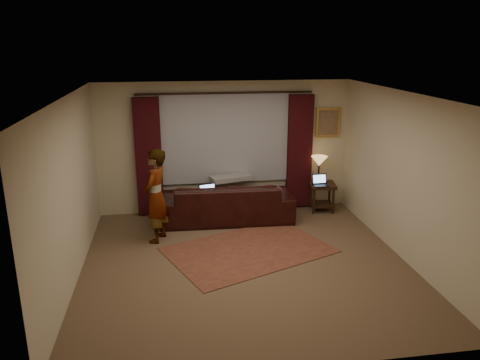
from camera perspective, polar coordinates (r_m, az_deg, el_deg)
The scene contains 20 objects.
floor at distance 7.42m, azimuth 0.67°, elevation -10.15°, with size 5.00×5.00×0.01m, color brown.
ceiling at distance 6.66m, azimuth 0.74°, elevation 10.28°, with size 5.00×5.00×0.02m, color silver.
wall_back at distance 9.32m, azimuth -1.84°, elevation 4.01°, with size 5.00×0.02×2.60m, color beige.
wall_front at distance 4.65m, azimuth 5.87°, elevation -9.48°, with size 5.00×0.02×2.60m, color beige.
wall_left at distance 6.98m, azimuth -19.99°, elevation -1.37°, with size 0.02×5.00×2.60m, color beige.
wall_right at distance 7.73m, azimuth 19.31°, elevation 0.39°, with size 0.02×5.00×2.60m, color beige.
sheer_curtain at distance 9.22m, azimuth -1.80°, elevation 5.14°, with size 2.50×0.05×1.80m, color #9C9CA4.
drape_left at distance 9.18m, azimuth -11.08°, elevation 2.74°, with size 0.50×0.14×2.30m, color black.
drape_right at distance 9.54m, azimuth 7.25°, elevation 3.43°, with size 0.50×0.14×2.30m, color black.
curtain_rod at distance 9.04m, azimuth -1.81°, elevation 10.55°, with size 0.04×0.04×3.40m, color black.
picture_frame at distance 9.68m, azimuth 10.68°, elevation 6.92°, with size 0.50×0.04×0.60m, color gold.
sofa at distance 8.94m, azimuth -1.71°, elevation -1.80°, with size 2.53×1.10×1.02m, color black.
throw_blanket at distance 9.11m, azimuth -1.13°, elevation 1.91°, with size 0.80×0.32×0.09m, color gray.
clothing_pile at distance 8.83m, azimuth 3.63°, elevation -1.36°, with size 0.48×0.37×0.21m, color #78364D.
laptop_sofa at distance 8.73m, azimuth -3.73°, elevation -1.46°, with size 0.32×0.35×0.24m, color black, non-canonical shape.
area_rug at distance 7.83m, azimuth 1.08°, elevation -8.53°, with size 2.55×1.70×0.01m, color brown.
end_table at distance 9.64m, azimuth 9.94°, elevation -2.05°, with size 0.50×0.50×0.58m, color black.
tiffany_lamp at distance 9.60m, azimuth 9.58°, elevation 1.34°, with size 0.33×0.33×0.53m, color olive, non-canonical shape.
laptop_table at distance 9.36m, azimuth 9.85°, elevation -0.06°, with size 0.29×0.32×0.21m, color black, non-canonical shape.
person at distance 8.05m, azimuth -10.21°, elevation -1.92°, with size 0.48×0.48×1.62m, color gray.
Camera 1 is at (-1.10, -6.53, 3.34)m, focal length 35.00 mm.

